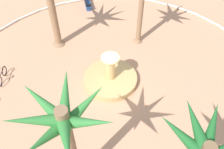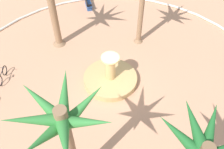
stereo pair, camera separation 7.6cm
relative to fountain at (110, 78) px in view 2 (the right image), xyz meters
The scene contains 6 objects.
ground_plane 0.55m from the fountain, 53.56° to the left, with size 80.00×80.00×0.00m, color tan.
plaza_curb 0.50m from the fountain, 53.56° to the left, with size 23.24×23.24×0.20m, color silver.
fountain is the anchor object (origin of this frame).
palm_tree_near_fountain 8.18m from the fountain, 16.99° to the left, with size 3.87×4.04×6.40m.
bench_west 9.76m from the fountain, 135.72° to the right, with size 1.49×1.48×1.00m.
bicycle_red_frame 7.59m from the fountain, 60.03° to the right, with size 1.52×0.90×0.94m.
Camera 2 is at (9.49, 5.74, 13.20)m, focal length 39.75 mm.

